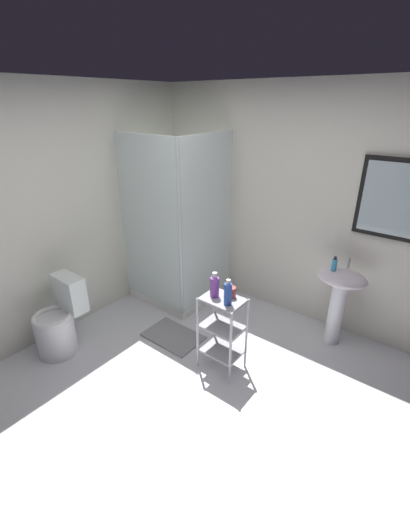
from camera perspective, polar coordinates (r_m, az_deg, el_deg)
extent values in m
cube|color=silver|center=(3.12, -1.96, -23.40)|extent=(4.20, 4.20, 0.02)
cube|color=silver|center=(3.85, 15.83, 7.60)|extent=(4.20, 0.10, 2.50)
cube|color=black|center=(3.51, 28.41, 8.27)|extent=(0.56, 0.03, 0.72)
cube|color=silver|center=(3.49, 28.35, 8.22)|extent=(0.48, 0.01, 0.64)
cube|color=silver|center=(3.74, -24.72, 5.80)|extent=(0.10, 4.20, 2.50)
cube|color=white|center=(4.54, -4.20, -5.45)|extent=(0.90, 0.90, 0.10)
cube|color=silver|center=(3.83, -9.16, 5.00)|extent=(0.90, 0.02, 1.90)
cube|color=silver|center=(3.86, 0.35, 5.44)|extent=(0.02, 0.90, 1.90)
cylinder|color=silver|center=(3.53, -4.12, 3.57)|extent=(0.04, 0.04, 1.90)
cylinder|color=silver|center=(4.51, -4.22, -4.88)|extent=(0.08, 0.08, 0.00)
cylinder|color=white|center=(3.76, 20.77, -8.90)|extent=(0.15, 0.15, 0.68)
ellipsoid|color=white|center=(3.56, 21.72, -3.41)|extent=(0.46, 0.37, 0.13)
cylinder|color=silver|center=(3.62, 22.58, -1.08)|extent=(0.03, 0.03, 0.10)
cylinder|color=white|center=(3.76, -23.38, -11.91)|extent=(0.37, 0.37, 0.40)
torus|color=white|center=(3.65, -23.94, -9.16)|extent=(0.37, 0.37, 0.04)
cube|color=white|center=(3.64, -21.48, -5.67)|extent=(0.35, 0.17, 0.36)
cylinder|color=silver|center=(3.21, -1.25, -12.65)|extent=(0.02, 0.02, 0.74)
cylinder|color=silver|center=(3.04, 4.21, -15.14)|extent=(0.02, 0.02, 0.74)
cylinder|color=silver|center=(3.37, 1.59, -10.56)|extent=(0.02, 0.02, 0.74)
cylinder|color=silver|center=(3.21, 6.88, -12.75)|extent=(0.02, 0.02, 0.74)
cube|color=#99999E|center=(3.32, 2.75, -15.35)|extent=(0.36, 0.26, 0.02)
cube|color=#99999E|center=(3.16, 2.85, -11.57)|extent=(0.36, 0.26, 0.02)
cube|color=#99999E|center=(3.00, 2.96, -7.24)|extent=(0.36, 0.26, 0.02)
cylinder|color=#389ED1|center=(3.52, 20.57, -1.37)|extent=(0.05, 0.05, 0.11)
cylinder|color=black|center=(3.49, 20.73, -0.35)|extent=(0.03, 0.03, 0.03)
cylinder|color=purple|center=(2.98, 1.60, -5.16)|extent=(0.08, 0.08, 0.18)
cylinder|color=silver|center=(2.93, 1.62, -3.20)|extent=(0.04, 0.04, 0.05)
cylinder|color=#284DB4|center=(2.87, 3.87, -6.34)|extent=(0.07, 0.07, 0.19)
cylinder|color=white|center=(2.81, 3.94, -4.30)|extent=(0.04, 0.04, 0.04)
cylinder|color=#B24742|center=(3.00, 4.32, -5.98)|extent=(0.08, 0.08, 0.10)
cube|color=gray|center=(3.78, -5.31, -13.03)|extent=(0.60, 0.40, 0.02)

